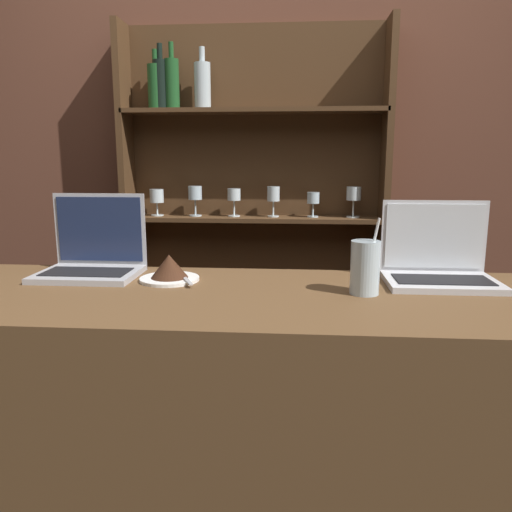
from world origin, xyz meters
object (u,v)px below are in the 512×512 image
at_px(laptop_near, 93,257).
at_px(water_glass, 365,267).
at_px(cake_plate, 169,270).
at_px(laptop_far, 438,264).

bearing_deg(laptop_near, water_glass, -11.61).
bearing_deg(cake_plate, water_glass, -10.38).
xyz_separation_m(laptop_near, laptop_far, (1.08, -0.02, -0.00)).
bearing_deg(water_glass, cake_plate, 169.62).
height_order(laptop_near, water_glass, laptop_near).
bearing_deg(cake_plate, laptop_far, 3.48).
xyz_separation_m(laptop_far, water_glass, (-0.24, -0.15, 0.02)).
height_order(laptop_far, water_glass, laptop_far).
bearing_deg(laptop_far, laptop_near, 179.04).
relative_size(laptop_near, cake_plate, 1.68).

